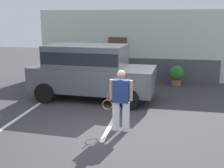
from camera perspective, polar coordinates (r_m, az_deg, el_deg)
The scene contains 7 objects.
ground_plane at distance 7.72m, azimuth -1.01°, elevation -9.69°, with size 40.00×40.00×0.00m, color #38383A.
parking_stripe_0 at distance 9.99m, azimuth -15.93°, elevation -4.74°, with size 0.12×4.40×0.01m, color silver.
parking_stripe_1 at distance 9.09m, azimuth 0.92°, elevation -6.02°, with size 0.12×4.40×0.01m, color silver.
house_frontage at distance 13.83m, azimuth 4.66°, elevation 7.45°, with size 9.62×0.40×3.40m.
parked_suv at distance 10.52m, azimuth -4.48°, elevation 3.07°, with size 4.71×2.39×2.05m.
tennis_player_man at distance 7.50m, azimuth 1.81°, elevation -3.29°, with size 0.89×0.28×1.69m.
potted_plant_by_porch at distance 13.03m, azimuth 13.07°, elevation 1.94°, with size 0.70×0.70×0.92m.
Camera 1 is at (1.46, -6.95, 3.03)m, focal length 44.60 mm.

